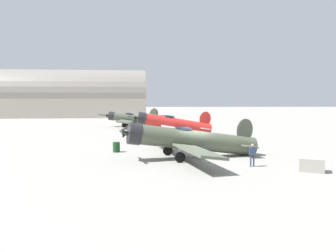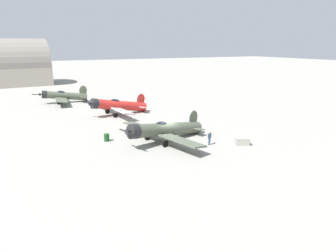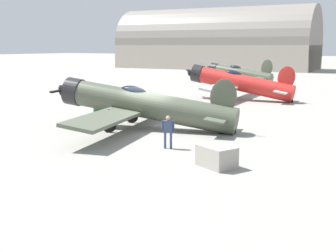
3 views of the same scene
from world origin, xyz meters
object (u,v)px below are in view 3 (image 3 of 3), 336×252
Objects in this scene: ground_crew_mechanic at (168,129)px; airplane_far_line at (238,73)px; fuel_drum at (98,107)px; airplane_foreground at (141,105)px; equipment_crate at (217,157)px; airplane_mid_apron at (238,82)px.

airplane_far_line is at bearing -10.28° from ground_crew_mechanic.
airplane_far_line is at bearing 1.51° from fuel_drum.
airplane_foreground is 7.06m from fuel_drum.
equipment_crate is at bearing -144.82° from ground_crew_mechanic.
fuel_drum is (-12.85, 5.59, -1.15)m from airplane_mid_apron.
airplane_mid_apron is 14.06m from fuel_drum.
ground_crew_mechanic is at bearing 124.90° from airplane_foreground.
equipment_crate is at bearing 130.84° from airplane_foreground.
airplane_foreground reaches higher than ground_crew_mechanic.
airplane_far_line is at bearing 21.37° from equipment_crate.
ground_crew_mechanic is 1.78× the size of fuel_drum.
equipment_crate is at bearing 116.14° from airplane_far_line.
airplane_mid_apron is 20.20m from ground_crew_mechanic.
airplane_far_line reaches higher than fuel_drum.
airplane_far_line is 28.12m from fuel_drum.
airplane_far_line is (15.24, 6.33, -0.19)m from airplane_mid_apron.
fuel_drum reaches higher than equipment_crate.
ground_crew_mechanic is 3.84m from equipment_crate.
airplane_foreground is 1.13× the size of airplane_far_line.
airplane_far_line is at bearing -91.16° from airplane_foreground.
airplane_mid_apron is 13.01× the size of fuel_drum.
airplane_foreground is 7.34× the size of equipment_crate.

